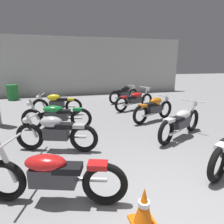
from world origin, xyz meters
name	(u,v)px	position (x,y,z in m)	size (l,w,h in m)	color
ground_plane	(187,223)	(0.00, 0.00, 0.00)	(60.00, 60.00, 0.00)	gray
back_wall	(84,67)	(0.00, 10.93, 1.80)	(13.38, 0.24, 3.60)	#B2B2AD
motorcycle_left_row_0	(52,175)	(-1.68, 0.85, 0.45)	(2.10, 0.91, 0.97)	black
motorcycle_left_row_1	(56,132)	(-1.67, 2.65, 0.46)	(1.89, 0.78, 0.88)	black
motorcycle_left_row_2	(56,115)	(-1.68, 4.23, 0.45)	(2.15, 0.73, 0.97)	black
motorcycle_left_row_3	(57,104)	(-1.69, 5.97, 0.46)	(1.96, 0.55, 0.88)	black
motorcycle_right_row_1	(181,122)	(1.67, 2.65, 0.45)	(1.96, 1.17, 0.97)	black
motorcycle_right_row_2	(154,108)	(1.66, 4.26, 0.46)	(1.87, 0.83, 0.88)	black
motorcycle_right_row_3	(135,100)	(1.64, 6.04, 0.45)	(2.07, 0.97, 0.97)	black
motorcycle_right_row_4	(124,94)	(1.70, 7.70, 0.46)	(1.85, 0.89, 0.88)	black
oil_drum	(12,92)	(-4.12, 9.95, 0.43)	(0.59, 0.59, 0.85)	#1E722D
traffic_cone	(144,207)	(-0.57, 0.13, 0.26)	(0.32, 0.32, 0.54)	orange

